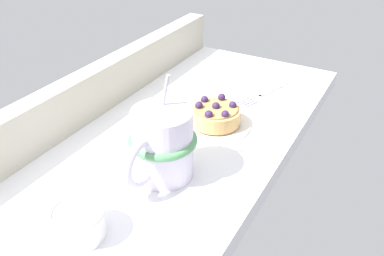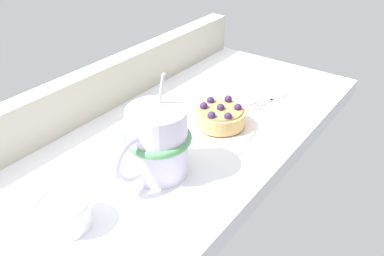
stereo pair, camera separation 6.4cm
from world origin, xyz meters
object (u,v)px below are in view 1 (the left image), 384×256
raspberry_tart (216,114)px  dessert_plate (215,124)px  coffee_mug (162,144)px  sugar_bowl (78,222)px  dessert_fork (266,93)px

raspberry_tart → dessert_plate: bearing=-62.0°
dessert_plate → coffee_mug: size_ratio=0.81×
raspberry_tart → sugar_bowl: size_ratio=1.27×
dessert_plate → dessert_fork: size_ratio=0.82×
coffee_mug → sugar_bowl: (-14.76, 2.34, -3.17)cm
dessert_fork → coffee_mug: bearing=173.0°
dessert_plate → coffee_mug: (-16.08, 0.48, 4.98)cm
coffee_mug → dessert_fork: bearing=-7.0°
dessert_fork → sugar_bowl: (-46.68, 6.24, 1.85)cm
sugar_bowl → dessert_plate: bearing=-5.2°
raspberry_tart → sugar_bowl: 30.96cm
dessert_plate → dessert_fork: 16.21cm
coffee_mug → sugar_bowl: coffee_mug is taller
coffee_mug → raspberry_tart: bearing=-1.7°
dessert_fork → dessert_plate: bearing=167.8°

